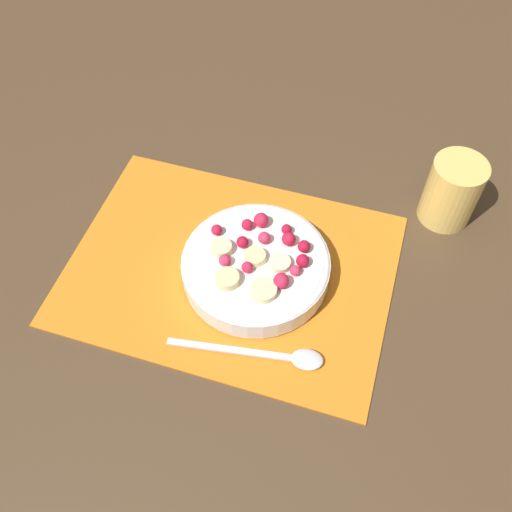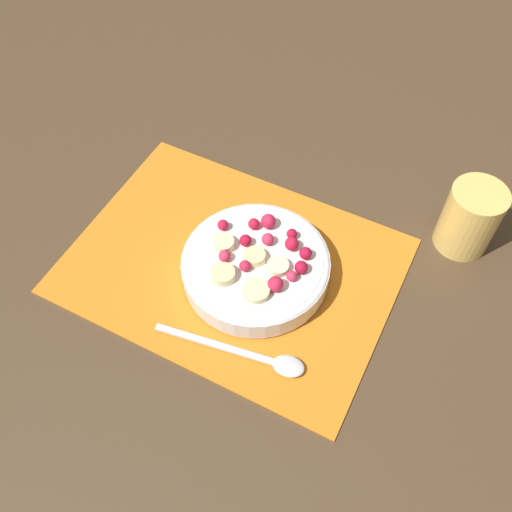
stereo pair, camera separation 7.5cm
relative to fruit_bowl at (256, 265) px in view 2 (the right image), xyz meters
name	(u,v)px [view 2 (the right image)]	position (x,y,z in m)	size (l,w,h in m)	color
ground_plane	(232,266)	(-0.04, 0.00, -0.03)	(3.00, 3.00, 0.00)	#4C3823
placemat	(232,265)	(-0.04, 0.00, -0.02)	(0.45, 0.33, 0.01)	orange
fruit_bowl	(256,265)	(0.00, 0.00, 0.00)	(0.20, 0.20, 0.05)	white
spoon	(260,358)	(0.06, -0.11, -0.02)	(0.20, 0.05, 0.01)	silver
drinking_glass	(470,218)	(0.23, 0.19, 0.02)	(0.08, 0.08, 0.10)	#F4CC66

